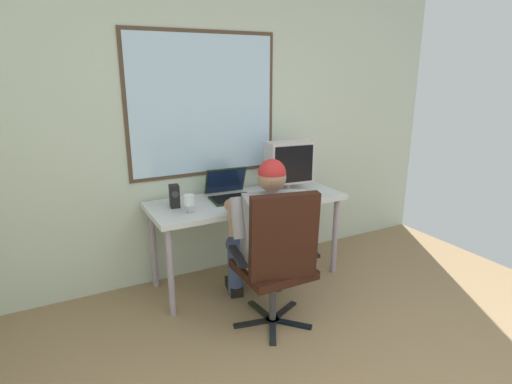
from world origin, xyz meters
TOP-DOWN VIEW (x-y plane):
  - wall_rear at (-0.00, 2.67)m, footprint 4.72×0.08m
  - desk at (0.15, 2.31)m, footprint 1.61×0.61m
  - office_chair at (0.00, 1.55)m, footprint 0.61×0.58m
  - person_seated at (0.05, 1.80)m, footprint 0.59×0.80m
  - crt_monitor at (0.58, 2.36)m, footprint 0.41×0.24m
  - laptop at (0.04, 2.40)m, footprint 0.37×0.37m
  - wine_glass at (-0.39, 2.18)m, footprint 0.08×0.08m
  - desk_speaker at (-0.44, 2.37)m, footprint 0.08×0.10m

SIDE VIEW (x-z plane):
  - office_chair at x=0.00m, z-range 0.05..1.07m
  - person_seated at x=0.05m, z-range 0.02..1.21m
  - desk at x=0.15m, z-range 0.29..1.02m
  - laptop at x=0.04m, z-range 0.67..0.91m
  - desk_speaker at x=-0.44m, z-range 0.73..0.90m
  - wine_glass at x=-0.39m, z-range 0.75..0.89m
  - crt_monitor at x=0.58m, z-range 0.76..1.19m
  - wall_rear at x=0.00m, z-range 0.00..2.87m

